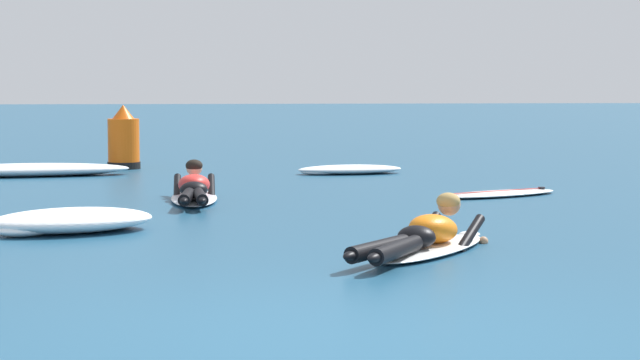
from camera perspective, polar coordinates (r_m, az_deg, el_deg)
The scene contains 8 objects.
ground_plane at distance 16.84m, azimuth -3.35°, elevation -0.27°, with size 120.00×120.00×0.00m, color navy.
surfer_near at distance 10.23m, azimuth 5.19°, elevation -2.83°, with size 1.74×2.29×0.54m.
surfer_far at distance 14.67m, azimuth -6.16°, elevation -0.52°, with size 0.58×2.58×0.54m.
drifting_surfboard at distance 15.45m, azimuth 8.76°, elevation -0.65°, with size 1.91×1.31×0.16m.
whitewater_mid_left at distance 19.01m, azimuth -14.07°, elevation 0.47°, with size 3.27×1.24×0.20m.
whitewater_mid_right at distance 11.90m, azimuth -12.01°, elevation -1.96°, with size 1.86×1.45×0.24m.
whitewater_back at distance 18.93m, azimuth 1.48°, elevation 0.51°, with size 1.78×0.88×0.15m.
channel_marker_buoy at distance 20.28m, azimuth -9.55°, elevation 1.79°, with size 0.56×0.56×1.10m.
Camera 1 is at (-0.73, -6.76, 1.50)m, focal length 65.63 mm.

